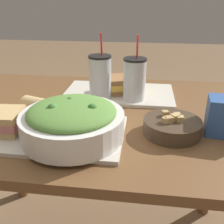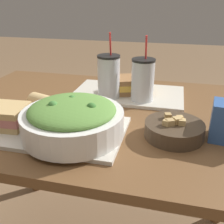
# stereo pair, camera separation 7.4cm
# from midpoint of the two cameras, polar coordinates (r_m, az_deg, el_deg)

# --- Properties ---
(dining_table) EXTENTS (1.21, 0.82, 0.76)m
(dining_table) POSITION_cam_midpoint_polar(r_m,az_deg,el_deg) (1.00, -5.56, -5.78)
(dining_table) COLOR brown
(dining_table) RESTS_ON ground_plane
(tray_near) EXTENTS (0.45, 0.26, 0.01)m
(tray_near) POSITION_cam_midpoint_polar(r_m,az_deg,el_deg) (0.82, -16.12, -4.43)
(tray_near) COLOR beige
(tray_near) RESTS_ON dining_table
(tray_far) EXTENTS (0.45, 0.26, 0.01)m
(tray_far) POSITION_cam_midpoint_polar(r_m,az_deg,el_deg) (1.10, -0.43, 4.06)
(tray_far) COLOR beige
(tray_far) RESTS_ON dining_table
(salad_bowl) EXTENTS (0.29, 0.29, 0.11)m
(salad_bowl) POSITION_cam_midpoint_polar(r_m,az_deg,el_deg) (0.75, -11.42, -1.86)
(salad_bowl) COLOR white
(salad_bowl) RESTS_ON tray_near
(soup_bowl) EXTENTS (0.17, 0.17, 0.06)m
(soup_bowl) POSITION_cam_midpoint_polar(r_m,az_deg,el_deg) (0.80, 10.39, -3.07)
(soup_bowl) COLOR #473828
(soup_bowl) RESTS_ON dining_table
(baguette_near) EXTENTS (0.14, 0.10, 0.06)m
(baguette_near) POSITION_cam_midpoint_polar(r_m,az_deg,el_deg) (0.90, -17.50, 0.82)
(baguette_near) COLOR tan
(baguette_near) RESTS_ON tray_near
(sandwich_far) EXTENTS (0.18, 0.16, 0.06)m
(sandwich_far) POSITION_cam_midpoint_polar(r_m,az_deg,el_deg) (1.09, 0.19, 6.04)
(sandwich_far) COLOR olive
(sandwich_far) RESTS_ON tray_far
(drink_cup_dark) EXTENTS (0.09, 0.09, 0.25)m
(drink_cup_dark) POSITION_cam_midpoint_polar(r_m,az_deg,el_deg) (1.02, -4.66, 7.32)
(drink_cup_dark) COLOR silver
(drink_cup_dark) RESTS_ON tray_far
(drink_cup_red) EXTENTS (0.09, 0.09, 0.24)m
(drink_cup_red) POSITION_cam_midpoint_polar(r_m,az_deg,el_deg) (1.00, 2.78, 6.88)
(drink_cup_red) COLOR silver
(drink_cup_red) RESTS_ON tray_far
(napkin_folded) EXTENTS (0.18, 0.15, 0.00)m
(napkin_folded) POSITION_cam_midpoint_polar(r_m,az_deg,el_deg) (0.98, -13.42, 0.53)
(napkin_folded) COLOR white
(napkin_folded) RESTS_ON dining_table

